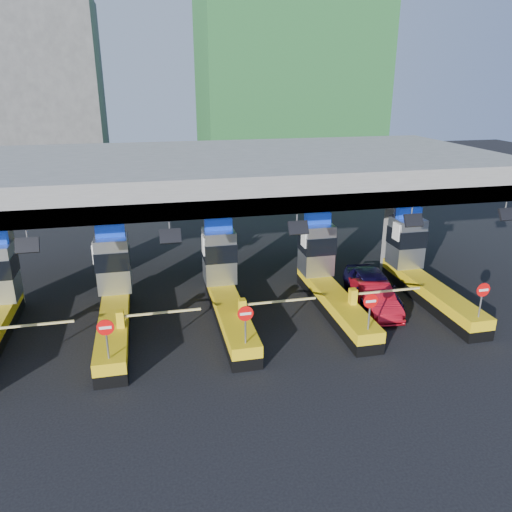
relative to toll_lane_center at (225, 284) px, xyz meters
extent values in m
plane|color=black|center=(0.00, -0.28, -1.40)|extent=(120.00, 120.00, 0.00)
cube|color=slate|center=(0.00, 2.72, 4.85)|extent=(28.00, 12.00, 1.50)
cube|color=#4C4C49|center=(0.00, -2.98, 4.45)|extent=(28.00, 0.60, 0.70)
cube|color=slate|center=(-10.00, 2.72, 1.35)|extent=(1.00, 1.00, 5.50)
cube|color=slate|center=(0.00, 2.72, 1.35)|extent=(1.00, 1.00, 5.50)
cube|color=slate|center=(10.00, 2.72, 1.35)|extent=(1.00, 1.00, 5.50)
cylinder|color=slate|center=(-7.50, -2.98, 3.85)|extent=(0.06, 0.06, 0.50)
cube|color=black|center=(-7.50, -3.18, 3.50)|extent=(0.80, 0.38, 0.54)
cylinder|color=slate|center=(-2.50, -2.98, 3.85)|extent=(0.06, 0.06, 0.50)
cube|color=black|center=(-2.50, -3.18, 3.50)|extent=(0.80, 0.38, 0.54)
cylinder|color=slate|center=(2.50, -2.98, 3.85)|extent=(0.06, 0.06, 0.50)
cube|color=black|center=(2.50, -3.18, 3.50)|extent=(0.80, 0.38, 0.54)
cylinder|color=slate|center=(7.50, -2.98, 3.85)|extent=(0.06, 0.06, 0.50)
cube|color=black|center=(7.50, -3.18, 3.50)|extent=(0.80, 0.38, 0.54)
cylinder|color=slate|center=(12.00, -2.98, 3.85)|extent=(0.06, 0.06, 0.50)
cube|color=black|center=(12.00, -3.18, 3.50)|extent=(0.80, 0.38, 0.54)
cube|color=white|center=(-8.00, -2.48, 0.05)|extent=(3.20, 0.08, 0.08)
cube|color=black|center=(-5.00, -1.28, -1.15)|extent=(1.20, 8.00, 0.50)
cube|color=#E5B70C|center=(-5.00, -1.28, -0.65)|extent=(1.20, 8.00, 0.50)
cube|color=#9EA3A8|center=(-5.00, 1.52, 0.90)|extent=(1.50, 1.50, 2.60)
cube|color=black|center=(-5.00, 1.50, 1.20)|extent=(1.56, 1.56, 0.90)
cube|color=#0C2DBF|center=(-5.00, 1.52, 2.48)|extent=(1.30, 0.35, 0.55)
cube|color=white|center=(-5.80, 1.22, 1.60)|extent=(0.06, 0.70, 0.90)
cylinder|color=slate|center=(-5.00, -4.88, 0.25)|extent=(0.07, 0.07, 1.30)
cylinder|color=red|center=(-5.00, -4.91, 0.85)|extent=(0.60, 0.04, 0.60)
cube|color=white|center=(-5.00, -4.93, 0.85)|extent=(0.42, 0.02, 0.10)
cube|color=#E5B70C|center=(-4.65, -2.48, -0.05)|extent=(0.30, 0.35, 0.70)
cube|color=white|center=(-3.00, -2.48, 0.05)|extent=(3.20, 0.08, 0.08)
cube|color=black|center=(0.00, -1.28, -1.15)|extent=(1.20, 8.00, 0.50)
cube|color=#E5B70C|center=(0.00, -1.28, -0.65)|extent=(1.20, 8.00, 0.50)
cube|color=#9EA3A8|center=(0.00, 1.52, 0.90)|extent=(1.50, 1.50, 2.60)
cube|color=black|center=(0.00, 1.50, 1.20)|extent=(1.56, 1.56, 0.90)
cube|color=#0C2DBF|center=(0.00, 1.52, 2.48)|extent=(1.30, 0.35, 0.55)
cube|color=white|center=(-0.80, 1.22, 1.60)|extent=(0.06, 0.70, 0.90)
cylinder|color=slate|center=(0.00, -4.88, 0.25)|extent=(0.07, 0.07, 1.30)
cylinder|color=red|center=(0.00, -4.91, 0.85)|extent=(0.60, 0.04, 0.60)
cube|color=white|center=(0.00, -4.93, 0.85)|extent=(0.42, 0.02, 0.10)
cube|color=#E5B70C|center=(0.35, -2.48, -0.05)|extent=(0.30, 0.35, 0.70)
cube|color=white|center=(2.00, -2.48, 0.05)|extent=(3.20, 0.08, 0.08)
cube|color=black|center=(5.00, -1.28, -1.15)|extent=(1.20, 8.00, 0.50)
cube|color=#E5B70C|center=(5.00, -1.28, -0.65)|extent=(1.20, 8.00, 0.50)
cube|color=#9EA3A8|center=(5.00, 1.52, 0.90)|extent=(1.50, 1.50, 2.60)
cube|color=black|center=(5.00, 1.50, 1.20)|extent=(1.56, 1.56, 0.90)
cube|color=#0C2DBF|center=(5.00, 1.52, 2.48)|extent=(1.30, 0.35, 0.55)
cube|color=white|center=(4.20, 1.22, 1.60)|extent=(0.06, 0.70, 0.90)
cylinder|color=slate|center=(5.00, -4.88, 0.25)|extent=(0.07, 0.07, 1.30)
cylinder|color=red|center=(5.00, -4.91, 0.85)|extent=(0.60, 0.04, 0.60)
cube|color=white|center=(5.00, -4.93, 0.85)|extent=(0.42, 0.02, 0.10)
cube|color=#E5B70C|center=(5.35, -2.48, -0.05)|extent=(0.30, 0.35, 0.70)
cube|color=white|center=(7.00, -2.48, 0.05)|extent=(3.20, 0.08, 0.08)
cube|color=black|center=(10.00, -1.28, -1.15)|extent=(1.20, 8.00, 0.50)
cube|color=#E5B70C|center=(10.00, -1.28, -0.65)|extent=(1.20, 8.00, 0.50)
cube|color=#9EA3A8|center=(10.00, 1.52, 0.90)|extent=(1.50, 1.50, 2.60)
cube|color=black|center=(10.00, 1.50, 1.20)|extent=(1.56, 1.56, 0.90)
cube|color=#0C2DBF|center=(10.00, 1.52, 2.48)|extent=(1.30, 0.35, 0.55)
cube|color=white|center=(9.20, 1.22, 1.60)|extent=(0.06, 0.70, 0.90)
cylinder|color=slate|center=(10.00, -4.88, 0.25)|extent=(0.07, 0.07, 1.30)
cylinder|color=red|center=(10.00, -4.91, 0.85)|extent=(0.60, 0.04, 0.60)
cube|color=white|center=(10.00, -4.93, 0.85)|extent=(0.42, 0.02, 0.10)
cube|color=#E5B70C|center=(10.35, -2.48, -0.05)|extent=(0.30, 0.35, 0.70)
cube|color=white|center=(12.00, -2.48, 0.05)|extent=(3.20, 0.08, 0.08)
cube|color=#1E5926|center=(12.00, 31.72, 12.60)|extent=(18.00, 12.00, 28.00)
cube|color=#4C4C49|center=(-14.00, 35.72, 7.60)|extent=(14.00, 10.00, 18.00)
imported|color=black|center=(7.22, -0.53, -0.59)|extent=(2.45, 4.94, 1.62)
imported|color=#AD0D1A|center=(6.94, -1.48, -0.72)|extent=(1.84, 4.22, 1.35)
camera|label=1|loc=(-3.28, -21.25, 9.05)|focal=35.00mm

